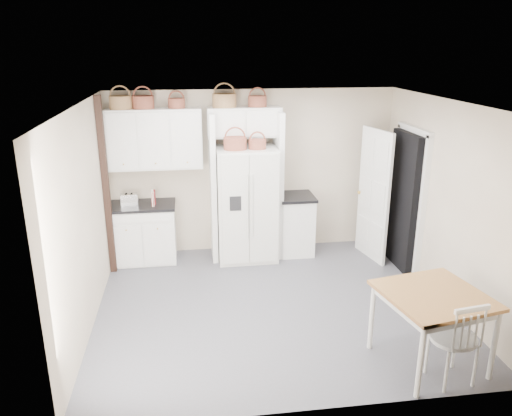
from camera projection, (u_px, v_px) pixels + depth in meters
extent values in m
plane|color=#4D4E55|center=(273.00, 305.00, 6.54)|extent=(4.50, 4.50, 0.00)
plane|color=white|center=(275.00, 104.00, 5.72)|extent=(4.50, 4.50, 0.00)
plane|color=tan|center=(253.00, 172.00, 8.01)|extent=(4.50, 0.00, 4.50)
plane|color=tan|center=(85.00, 219.00, 5.84)|extent=(0.00, 4.00, 4.00)
plane|color=tan|center=(446.00, 203.00, 6.42)|extent=(0.00, 4.00, 4.00)
cube|color=silver|center=(247.00, 204.00, 7.75)|extent=(0.92, 0.74, 1.77)
cube|color=white|center=(144.00, 234.00, 7.77)|extent=(0.95, 0.60, 0.88)
cube|color=white|center=(295.00, 225.00, 8.08)|extent=(0.53, 0.63, 0.93)
cube|color=#935D30|center=(430.00, 329.00, 5.23)|extent=(1.16, 1.16, 0.82)
cube|color=white|center=(454.00, 338.00, 4.94)|extent=(0.52, 0.49, 0.96)
cube|color=black|center=(142.00, 205.00, 7.62)|extent=(0.99, 0.64, 0.04)
cube|color=black|center=(296.00, 196.00, 7.92)|extent=(0.57, 0.67, 0.04)
cube|color=silver|center=(129.00, 199.00, 7.56)|extent=(0.27, 0.17, 0.17)
cube|color=maroon|center=(153.00, 198.00, 7.53)|extent=(0.05, 0.16, 0.23)
cube|color=#ECE6CE|center=(153.00, 198.00, 7.53)|extent=(0.05, 0.16, 0.23)
cylinder|color=brown|center=(121.00, 102.00, 7.24)|extent=(0.33, 0.33, 0.19)
cylinder|color=brown|center=(143.00, 102.00, 7.28)|extent=(0.31, 0.31, 0.18)
cylinder|color=brown|center=(177.00, 103.00, 7.35)|extent=(0.25, 0.25, 0.14)
cylinder|color=brown|center=(224.00, 100.00, 7.43)|extent=(0.36, 0.36, 0.20)
cylinder|color=brown|center=(257.00, 101.00, 7.50)|extent=(0.28, 0.28, 0.16)
cylinder|color=brown|center=(235.00, 143.00, 7.33)|extent=(0.34, 0.34, 0.18)
cylinder|color=brown|center=(257.00, 144.00, 7.38)|extent=(0.26, 0.26, 0.14)
cube|color=white|center=(155.00, 139.00, 7.47)|extent=(1.40, 0.34, 0.90)
cube|color=white|center=(244.00, 122.00, 7.57)|extent=(1.12, 0.34, 0.45)
cube|color=white|center=(213.00, 187.00, 7.69)|extent=(0.08, 0.60, 2.30)
cube|color=white|center=(278.00, 185.00, 7.82)|extent=(0.08, 0.60, 2.30)
cube|color=black|center=(106.00, 188.00, 7.11)|extent=(0.09, 0.09, 2.60)
cube|color=black|center=(405.00, 201.00, 7.44)|extent=(0.18, 0.85, 2.05)
cube|color=white|center=(374.00, 195.00, 7.71)|extent=(0.21, 0.79, 2.05)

